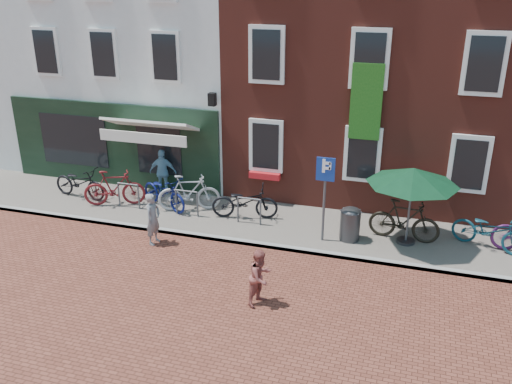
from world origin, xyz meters
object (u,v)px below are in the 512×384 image
(parking_sign, at_px, (325,185))
(bicycle_0, at_px, (80,183))
(woman, at_px, (153,219))
(bicycle_3, at_px, (189,193))
(litter_bin, at_px, (350,222))
(bicycle_1, at_px, (114,188))
(bicycle_4, at_px, (245,202))
(bicycle_6, at_px, (490,230))
(parasol, at_px, (413,173))
(bicycle_5, at_px, (404,220))
(boy, at_px, (260,277))
(cafe_person, at_px, (163,172))
(bicycle_2, at_px, (164,192))

(parking_sign, bearing_deg, bicycle_0, 174.95)
(woman, bearing_deg, bicycle_0, 67.63)
(bicycle_3, bearing_deg, litter_bin, -118.50)
(bicycle_1, bearing_deg, parking_sign, -117.04)
(bicycle_4, bearing_deg, bicycle_3, 75.78)
(bicycle_6, bearing_deg, parking_sign, 121.63)
(parasol, relative_size, bicycle_1, 1.26)
(parasol, height_order, bicycle_6, parasol)
(bicycle_5, bearing_deg, boy, 149.28)
(bicycle_0, xyz_separation_m, bicycle_4, (5.72, 0.07, 0.00))
(boy, xyz_separation_m, bicycle_4, (-1.74, 4.15, -0.04))
(woman, relative_size, bicycle_0, 0.74)
(litter_bin, bearing_deg, cafe_person, 166.36)
(bicycle_0, bearing_deg, parasol, -83.18)
(parking_sign, xyz_separation_m, boy, (-0.80, -3.35, -1.09))
(parking_sign, bearing_deg, bicycle_5, 18.27)
(litter_bin, relative_size, cafe_person, 0.66)
(parking_sign, bearing_deg, parasol, 13.61)
(bicycle_3, height_order, bicycle_4, bicycle_3)
(bicycle_1, distance_m, bicycle_2, 1.63)
(parasol, relative_size, bicycle_6, 1.22)
(litter_bin, xyz_separation_m, boy, (-1.51, -3.62, 0.04))
(parking_sign, relative_size, bicycle_3, 1.25)
(parasol, distance_m, bicycle_2, 7.61)
(bicycle_3, xyz_separation_m, bicycle_5, (6.51, -0.12, 0.00))
(woman, distance_m, bicycle_0, 4.31)
(bicycle_6, bearing_deg, woman, 124.60)
(bicycle_2, height_order, bicycle_4, same)
(bicycle_2, bearing_deg, bicycle_4, -63.80)
(litter_bin, relative_size, boy, 0.77)
(parasol, height_order, bicycle_0, parasol)
(parasol, relative_size, cafe_person, 1.58)
(bicycle_4, bearing_deg, bicycle_5, -104.54)
(cafe_person, relative_size, bicycle_5, 0.80)
(woman, distance_m, bicycle_4, 2.91)
(litter_bin, relative_size, bicycle_6, 0.51)
(parking_sign, relative_size, bicycle_5, 1.25)
(woman, relative_size, bicycle_5, 0.76)
(cafe_person, xyz_separation_m, bicycle_2, (0.54, -1.06, -0.25))
(litter_bin, xyz_separation_m, parking_sign, (-0.71, -0.27, 1.13))
(boy, distance_m, bicycle_2, 6.05)
(bicycle_1, bearing_deg, litter_bin, -114.58)
(parasol, distance_m, bicycle_1, 9.17)
(bicycle_0, bearing_deg, bicycle_1, -90.85)
(bicycle_2, bearing_deg, bicycle_3, -61.17)
(parasol, xyz_separation_m, bicycle_4, (-4.77, 0.26, -1.52))
(parking_sign, distance_m, cafe_person, 6.11)
(boy, xyz_separation_m, bicycle_5, (2.93, 4.05, 0.01))
(bicycle_1, bearing_deg, bicycle_4, -108.88)
(bicycle_3, xyz_separation_m, bicycle_4, (1.84, -0.03, -0.06))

